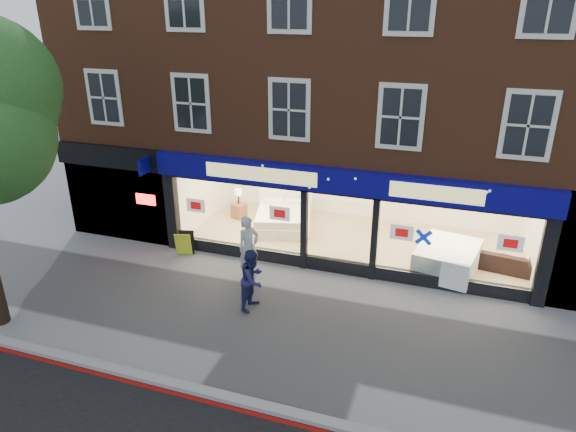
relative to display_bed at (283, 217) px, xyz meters
The scene contains 12 objects.
ground 6.12m from the display_bed, 65.11° to the right, with size 120.00×120.00×0.00m, color gray.
kerb_line 9.02m from the display_bed, 73.43° to the right, with size 60.00×0.10×0.01m, color #8C0A07.
kerb_stone 8.83m from the display_bed, 73.06° to the right, with size 60.00×0.25×0.12m, color gray.
showroom_floor 2.62m from the display_bed, ahead, with size 11.00×4.50×0.10m, color tan.
building 6.85m from the display_bed, 28.69° to the left, with size 19.00×8.26×10.30m.
display_bed is the anchor object (origin of this frame).
bedside_table 1.85m from the display_bed, behind, with size 0.45×0.45×0.55m, color brown.
mattress_stack 5.87m from the display_bed, 15.17° to the right, with size 1.98×2.32×0.81m.
sofa 7.22m from the display_bed, ahead, with size 1.98×0.78×0.58m, color black.
a_board 3.73m from the display_bed, 128.73° to the right, with size 0.52×0.33×0.79m, color gold.
pedestrian_grey 3.59m from the display_bed, 87.36° to the right, with size 0.69×0.45×1.90m, color #AAACB2.
pedestrian_blue 5.14m from the display_bed, 79.82° to the right, with size 0.81×0.63×1.67m, color #1B1E4D.
Camera 1 is at (2.95, -10.29, 7.52)m, focal length 32.00 mm.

